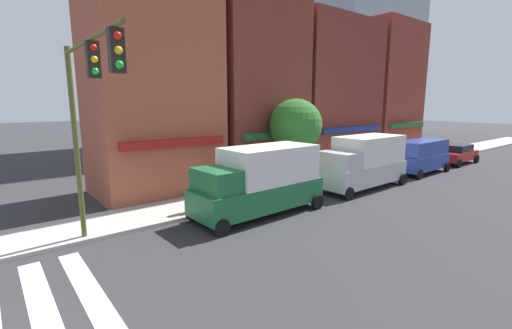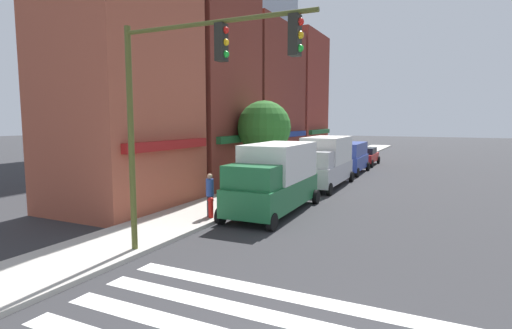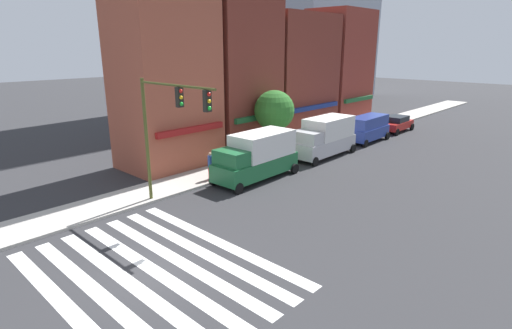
{
  "view_description": "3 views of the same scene",
  "coord_description": "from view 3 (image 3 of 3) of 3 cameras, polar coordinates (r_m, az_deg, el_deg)",
  "views": [
    {
      "loc": [
        1.55,
        -6.77,
        4.94
      ],
      "look_at": [
        11.73,
        6.0,
        2.0
      ],
      "focal_mm": 24.0,
      "sensor_mm": 36.0,
      "label": 1
    },
    {
      "loc": [
        -5.06,
        -2.17,
        4.09
      ],
      "look_at": [
        11.73,
        6.0,
        2.0
      ],
      "focal_mm": 28.0,
      "sensor_mm": 36.0,
      "label": 2
    },
    {
      "loc": [
        -7.28,
        -12.26,
        8.34
      ],
      "look_at": [
        10.85,
        4.7,
        1.0
      ],
      "focal_mm": 28.0,
      "sensor_mm": 36.0,
      "label": 3
    }
  ],
  "objects": [
    {
      "name": "sidewalk_left",
      "position": [
        22.62,
        -24.88,
        -6.58
      ],
      "size": [
        120.0,
        3.0,
        0.15
      ],
      "color": "#B2ADA3",
      "rests_on": "ground_plane"
    },
    {
      "name": "ground_plane",
      "position": [
        16.52,
        -14.4,
        -14.43
      ],
      "size": [
        200.0,
        200.0,
        0.0
      ],
      "primitive_type": "plane",
      "color": "#2D2D30"
    },
    {
      "name": "box_truck_green",
      "position": [
        25.79,
        0.13,
        1.29
      ],
      "size": [
        6.26,
        2.42,
        3.04
      ],
      "rotation": [
        0.0,
        0.0,
        0.03
      ],
      "color": "#1E6638",
      "rests_on": "ground_plane"
    },
    {
      "name": "crosswalk_stripes",
      "position": [
        16.51,
        -14.4,
        -14.42
      ],
      "size": [
        7.16,
        10.8,
        0.01
      ],
      "color": "silver",
      "rests_on": "ground_plane"
    },
    {
      "name": "van_blue",
      "position": [
        37.72,
        15.64,
        5.09
      ],
      "size": [
        5.05,
        2.22,
        2.34
      ],
      "rotation": [
        0.0,
        0.0,
        0.02
      ],
      "color": "navy",
      "rests_on": "ground_plane"
    },
    {
      "name": "pedestrian_blue_shirt",
      "position": [
        25.64,
        -6.54,
        -0.1
      ],
      "size": [
        0.32,
        0.32,
        1.77
      ],
      "rotation": [
        0.0,
        0.0,
        4.09
      ],
      "color": "#23232D",
      "rests_on": "sidewalk_left"
    },
    {
      "name": "box_truck_silver",
      "position": [
        31.76,
        9.76,
        3.96
      ],
      "size": [
        6.23,
        2.42,
        3.04
      ],
      "rotation": [
        0.0,
        0.0,
        0.01
      ],
      "color": "#B7B7BC",
      "rests_on": "ground_plane"
    },
    {
      "name": "storefront_row",
      "position": [
        35.62,
        1.26,
        13.89
      ],
      "size": [
        28.89,
        5.3,
        15.7
      ],
      "color": "#9E4C38",
      "rests_on": "ground_plane"
    },
    {
      "name": "fire_hydrant",
      "position": [
        25.55,
        -6.59,
        -1.24
      ],
      "size": [
        0.24,
        0.24,
        0.84
      ],
      "color": "red",
      "rests_on": "sidewalk_left"
    },
    {
      "name": "street_tree",
      "position": [
        30.81,
        2.63,
        7.7
      ],
      "size": [
        3.09,
        3.09,
        5.05
      ],
      "color": "brown",
      "rests_on": "sidewalk_left"
    },
    {
      "name": "traffic_signal",
      "position": [
        20.37,
        -12.57,
        6.48
      ],
      "size": [
        0.32,
        5.83,
        6.8
      ],
      "color": "#474C1E",
      "rests_on": "ground_plane"
    },
    {
      "name": "sedan_red",
      "position": [
        43.29,
        19.44,
        5.56
      ],
      "size": [
        4.42,
        2.02,
        1.59
      ],
      "rotation": [
        0.0,
        0.0,
        0.01
      ],
      "color": "#B21E19",
      "rests_on": "ground_plane"
    }
  ]
}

